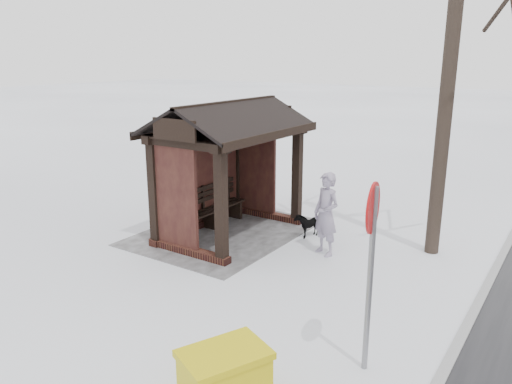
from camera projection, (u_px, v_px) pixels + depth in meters
The scene contains 8 objects.
ground at pixel (231, 234), 11.68m from camera, with size 120.00×120.00×0.00m, color white.
kerb at pixel (483, 294), 8.71m from camera, with size 120.00×0.15×0.06m, color gray.
trampled_patch at pixel (224, 232), 11.78m from camera, with size 4.20×3.20×0.02m, color gray.
bus_shelter at pixel (224, 142), 11.19m from camera, with size 3.60×2.40×3.09m.
pedestrian at pixel (326, 214), 10.28m from camera, with size 0.64×0.42×1.76m, color #93889F.
dog at pixel (308, 224), 11.49m from camera, with size 0.31×0.67×0.57m, color black.
grit_bin at pixel (225, 380), 5.80m from camera, with size 1.19×1.03×0.76m.
road_sign at pixel (371, 239), 6.19m from camera, with size 0.65×0.13×2.56m.
Camera 1 is at (8.81, 6.63, 4.03)m, focal length 35.00 mm.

